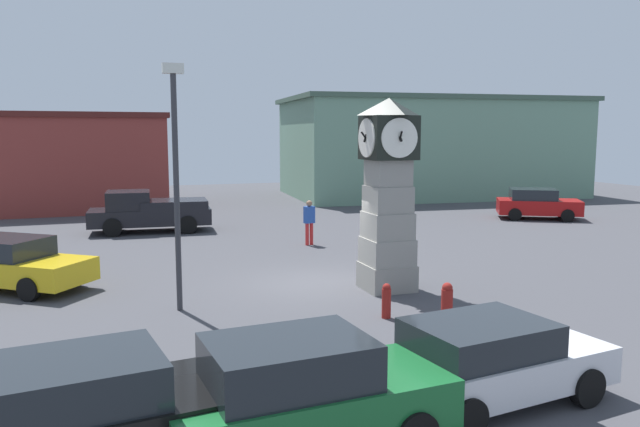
# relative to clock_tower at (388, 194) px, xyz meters

# --- Properties ---
(ground_plane) EXTENTS (72.54, 72.54, 0.00)m
(ground_plane) POSITION_rel_clock_tower_xyz_m (-1.70, 1.33, -2.71)
(ground_plane) COLOR #424247
(clock_tower) EXTENTS (1.65, 1.67, 5.34)m
(clock_tower) POSITION_rel_clock_tower_xyz_m (0.00, 0.00, 0.00)
(clock_tower) COLOR gray
(clock_tower) RESTS_ON ground_plane
(bollard_near_tower) EXTENTS (0.22, 0.22, 0.85)m
(bollard_near_tower) POSITION_rel_clock_tower_xyz_m (-1.20, -2.51, -2.28)
(bollard_near_tower) COLOR maroon
(bollard_near_tower) RESTS_ON ground_plane
(bollard_mid_row) EXTENTS (0.27, 0.27, 0.93)m
(bollard_mid_row) POSITION_rel_clock_tower_xyz_m (0.02, -3.22, -2.24)
(bollard_mid_row) COLOR maroon
(bollard_mid_row) RESTS_ON ground_plane
(car_navy_sedan) EXTENTS (4.34, 2.33, 1.61)m
(car_navy_sedan) POSITION_rel_clock_tower_xyz_m (-7.78, -7.56, -1.90)
(car_navy_sedan) COLOR black
(car_navy_sedan) RESTS_ON ground_plane
(car_near_tower) EXTENTS (4.13, 2.09, 1.60)m
(car_near_tower) POSITION_rel_clock_tower_xyz_m (-4.97, -7.73, -1.91)
(car_near_tower) COLOR #19602D
(car_near_tower) RESTS_ON ground_plane
(car_by_building) EXTENTS (4.17, 2.29, 1.39)m
(car_by_building) POSITION_rel_clock_tower_xyz_m (-1.64, -7.32, -1.99)
(car_by_building) COLOR silver
(car_by_building) RESTS_ON ground_plane
(car_far_lot) EXTENTS (4.74, 4.26, 1.47)m
(car_far_lot) POSITION_rel_clock_tower_xyz_m (-10.09, 3.59, -1.96)
(car_far_lot) COLOR gold
(car_far_lot) RESTS_ON ground_plane
(car_silver_hatch) EXTENTS (4.45, 3.68, 1.55)m
(car_silver_hatch) POSITION_rel_clock_tower_xyz_m (13.50, 10.58, -1.92)
(car_silver_hatch) COLOR #A51111
(car_silver_hatch) RESTS_ON ground_plane
(pickup_truck) EXTENTS (5.36, 2.52, 1.85)m
(pickup_truck) POSITION_rel_clock_tower_xyz_m (-5.54, 12.80, -1.78)
(pickup_truck) COLOR black
(pickup_truck) RESTS_ON ground_plane
(pedestrian_near_bench) EXTENTS (0.45, 0.33, 1.77)m
(pedestrian_near_bench) POSITION_rel_clock_tower_xyz_m (0.14, 7.36, -1.69)
(pedestrian_near_bench) COLOR red
(pedestrian_near_bench) RESTS_ON ground_plane
(street_lamp_near_road) EXTENTS (0.50, 0.24, 6.04)m
(street_lamp_near_road) POSITION_rel_clock_tower_xyz_m (-5.78, -0.18, 0.80)
(street_lamp_near_road) COLOR #333338
(street_lamp_near_road) RESTS_ON ground_plane
(warehouse_blue_far) EXTENTS (10.65, 8.46, 5.49)m
(warehouse_blue_far) POSITION_rel_clock_tower_xyz_m (-9.16, 23.53, 0.04)
(warehouse_blue_far) COLOR maroon
(warehouse_blue_far) RESTS_ON ground_plane
(storefront_low_left) EXTENTS (20.77, 12.78, 6.78)m
(storefront_low_left) POSITION_rel_clock_tower_xyz_m (14.45, 23.71, 0.69)
(storefront_low_left) COLOR gray
(storefront_low_left) RESTS_ON ground_plane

